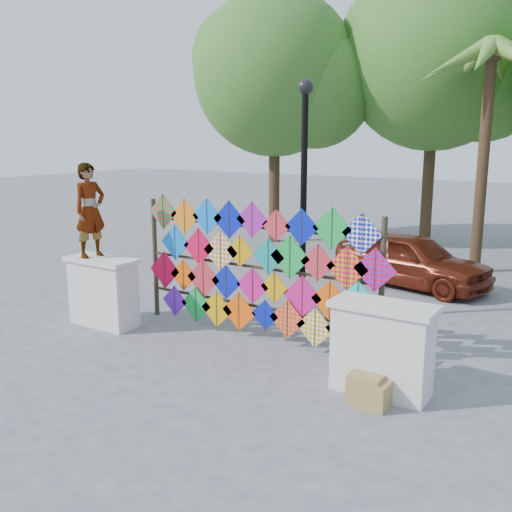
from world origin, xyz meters
name	(u,v)px	position (x,y,z in m)	size (l,w,h in m)	color
ground	(228,349)	(0.00, 0.00, 0.00)	(80.00, 80.00, 0.00)	gray
parapet_left	(103,291)	(-2.70, -0.20, 0.65)	(1.40, 0.65, 1.28)	white
parapet_right	(382,348)	(2.70, -0.20, 0.65)	(1.40, 0.65, 1.28)	white
kite_rack	(256,270)	(0.09, 0.72, 1.22)	(4.96, 0.24, 2.41)	#30291B
tree_west	(278,75)	(-4.40, 9.03, 5.38)	(5.85, 5.20, 8.01)	#46321E
tree_mid	(439,59)	(0.11, 11.03, 5.77)	(6.30, 5.60, 8.61)	#46321E
palm_tree	(490,74)	(2.20, 8.00, 4.95)	(3.62, 3.62, 5.83)	#46321E
vendor_woman	(90,210)	(-2.93, -0.20, 2.14)	(0.63, 0.41, 1.72)	#99999E
sedan	(411,260)	(1.24, 5.67, 0.63)	(1.50, 3.72, 1.27)	#5E1E10
lamppost	(304,180)	(0.30, 2.00, 2.69)	(0.28, 0.28, 4.46)	black
cardboard_box_near	(366,388)	(2.65, -0.57, 0.20)	(0.44, 0.39, 0.39)	#A0834D
cardboard_box_far	(373,394)	(2.77, -0.65, 0.17)	(0.41, 0.38, 0.34)	#A0834D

